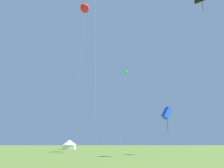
{
  "coord_description": "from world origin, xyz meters",
  "views": [
    {
      "loc": [
        -0.83,
        -3.64,
        2.03
      ],
      "look_at": [
        0.0,
        32.0,
        11.41
      ],
      "focal_mm": 35.97,
      "sensor_mm": 36.0,
      "label": 1
    }
  ],
  "objects_px": {
    "festival_tent_center": "(69,144)",
    "kite_green_parafoil": "(126,72)",
    "kite_blue_box": "(167,113)",
    "kite_red_delta": "(87,7)"
  },
  "relations": [
    {
      "from": "kite_green_parafoil",
      "to": "kite_red_delta",
      "type": "height_order",
      "value": "kite_red_delta"
    },
    {
      "from": "kite_blue_box",
      "to": "kite_red_delta",
      "type": "height_order",
      "value": "kite_red_delta"
    },
    {
      "from": "festival_tent_center",
      "to": "kite_blue_box",
      "type": "bearing_deg",
      "value": -57.39
    },
    {
      "from": "kite_green_parafoil",
      "to": "kite_blue_box",
      "type": "bearing_deg",
      "value": -52.78
    },
    {
      "from": "festival_tent_center",
      "to": "kite_green_parafoil",
      "type": "bearing_deg",
      "value": -58.94
    },
    {
      "from": "kite_red_delta",
      "to": "festival_tent_center",
      "type": "distance_m",
      "value": 43.11
    },
    {
      "from": "kite_blue_box",
      "to": "kite_red_delta",
      "type": "distance_m",
      "value": 33.2
    },
    {
      "from": "kite_red_delta",
      "to": "festival_tent_center",
      "type": "xyz_separation_m",
      "value": [
        -6.94,
        26.72,
        -33.1
      ]
    },
    {
      "from": "kite_blue_box",
      "to": "kite_green_parafoil",
      "type": "relative_size",
      "value": 0.46
    },
    {
      "from": "kite_blue_box",
      "to": "festival_tent_center",
      "type": "bearing_deg",
      "value": 122.61
    }
  ]
}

